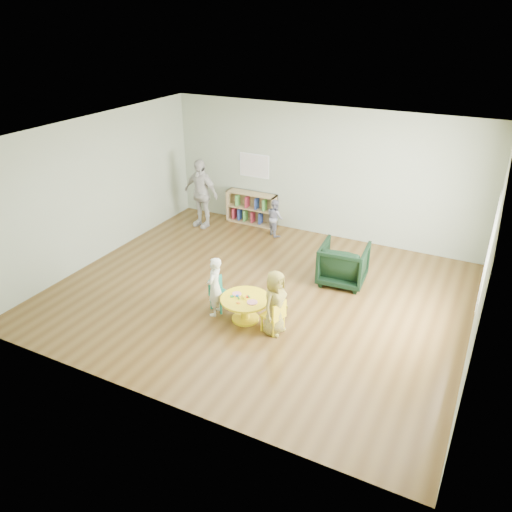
{
  "coord_description": "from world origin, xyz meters",
  "views": [
    {
      "loc": [
        3.41,
        -6.83,
        4.54
      ],
      "look_at": [
        0.1,
        -0.3,
        0.9
      ],
      "focal_mm": 35.0,
      "sensor_mm": 36.0,
      "label": 1
    }
  ],
  "objects_px": {
    "activity_table": "(245,305)",
    "child_left": "(215,287)",
    "kid_chair_right": "(275,315)",
    "adult_caretaker": "(201,193)",
    "child_right": "(275,303)",
    "kid_chair_left": "(219,292)",
    "bookshelf": "(252,208)",
    "toddler": "(275,217)",
    "armchair": "(343,264)"
  },
  "relations": [
    {
      "from": "bookshelf",
      "to": "kid_chair_right",
      "type": "bearing_deg",
      "value": -58.05
    },
    {
      "from": "kid_chair_left",
      "to": "kid_chair_right",
      "type": "bearing_deg",
      "value": 94.35
    },
    {
      "from": "kid_chair_right",
      "to": "adult_caretaker",
      "type": "bearing_deg",
      "value": 62.74
    },
    {
      "from": "kid_chair_right",
      "to": "adult_caretaker",
      "type": "distance_m",
      "value": 4.57
    },
    {
      "from": "adult_caretaker",
      "to": "child_right",
      "type": "bearing_deg",
      "value": -35.97
    },
    {
      "from": "kid_chair_left",
      "to": "kid_chair_right",
      "type": "xyz_separation_m",
      "value": [
        1.13,
        -0.22,
        0.01
      ]
    },
    {
      "from": "toddler",
      "to": "armchair",
      "type": "bearing_deg",
      "value": -177.89
    },
    {
      "from": "activity_table",
      "to": "child_left",
      "type": "relative_size",
      "value": 0.79
    },
    {
      "from": "armchair",
      "to": "child_right",
      "type": "xyz_separation_m",
      "value": [
        -0.45,
        -2.0,
        0.15
      ]
    },
    {
      "from": "activity_table",
      "to": "kid_chair_right",
      "type": "relative_size",
      "value": 1.43
    },
    {
      "from": "kid_chair_right",
      "to": "child_left",
      "type": "distance_m",
      "value": 1.11
    },
    {
      "from": "child_left",
      "to": "toddler",
      "type": "xyz_separation_m",
      "value": [
        -0.48,
        3.36,
        -0.1
      ]
    },
    {
      "from": "kid_chair_left",
      "to": "adult_caretaker",
      "type": "distance_m",
      "value": 3.67
    },
    {
      "from": "activity_table",
      "to": "armchair",
      "type": "height_order",
      "value": "armchair"
    },
    {
      "from": "bookshelf",
      "to": "toddler",
      "type": "height_order",
      "value": "toddler"
    },
    {
      "from": "kid_chair_left",
      "to": "child_left",
      "type": "distance_m",
      "value": 0.28
    },
    {
      "from": "adult_caretaker",
      "to": "kid_chair_left",
      "type": "bearing_deg",
      "value": -45.65
    },
    {
      "from": "kid_chair_left",
      "to": "child_left",
      "type": "xyz_separation_m",
      "value": [
        0.03,
        -0.18,
        0.22
      ]
    },
    {
      "from": "activity_table",
      "to": "adult_caretaker",
      "type": "relative_size",
      "value": 0.51
    },
    {
      "from": "bookshelf",
      "to": "adult_caretaker",
      "type": "distance_m",
      "value": 1.24
    },
    {
      "from": "activity_table",
      "to": "child_right",
      "type": "relative_size",
      "value": 0.76
    },
    {
      "from": "kid_chair_left",
      "to": "child_left",
      "type": "relative_size",
      "value": 0.54
    },
    {
      "from": "kid_chair_left",
      "to": "adult_caretaker",
      "type": "xyz_separation_m",
      "value": [
        -2.19,
        2.9,
        0.49
      ]
    },
    {
      "from": "bookshelf",
      "to": "child_right",
      "type": "height_order",
      "value": "child_right"
    },
    {
      "from": "kid_chair_right",
      "to": "child_right",
      "type": "bearing_deg",
      "value": 121.2
    },
    {
      "from": "activity_table",
      "to": "child_right",
      "type": "bearing_deg",
      "value": -9.8
    },
    {
      "from": "child_left",
      "to": "kid_chair_left",
      "type": "bearing_deg",
      "value": -177.73
    },
    {
      "from": "kid_chair_left",
      "to": "toddler",
      "type": "distance_m",
      "value": 3.21
    },
    {
      "from": "kid_chair_right",
      "to": "child_left",
      "type": "xyz_separation_m",
      "value": [
        -1.09,
        0.03,
        0.21
      ]
    },
    {
      "from": "child_right",
      "to": "adult_caretaker",
      "type": "height_order",
      "value": "adult_caretaker"
    },
    {
      "from": "kid_chair_left",
      "to": "bookshelf",
      "type": "distance_m",
      "value": 3.78
    },
    {
      "from": "bookshelf",
      "to": "adult_caretaker",
      "type": "xyz_separation_m",
      "value": [
        -0.95,
        -0.67,
        0.42
      ]
    },
    {
      "from": "kid_chair_right",
      "to": "bookshelf",
      "type": "xyz_separation_m",
      "value": [
        -2.36,
        3.79,
        0.07
      ]
    },
    {
      "from": "kid_chair_right",
      "to": "child_left",
      "type": "height_order",
      "value": "child_left"
    },
    {
      "from": "activity_table",
      "to": "kid_chair_left",
      "type": "xyz_separation_m",
      "value": [
        -0.56,
        0.12,
        0.02
      ]
    },
    {
      "from": "child_left",
      "to": "toddler",
      "type": "relative_size",
      "value": 1.23
    },
    {
      "from": "activity_table",
      "to": "kid_chair_right",
      "type": "bearing_deg",
      "value": -9.61
    },
    {
      "from": "child_left",
      "to": "toddler",
      "type": "distance_m",
      "value": 3.39
    },
    {
      "from": "kid_chair_left",
      "to": "adult_caretaker",
      "type": "bearing_deg",
      "value": -127.8
    },
    {
      "from": "activity_table",
      "to": "bookshelf",
      "type": "bearing_deg",
      "value": 115.93
    },
    {
      "from": "armchair",
      "to": "adult_caretaker",
      "type": "distance_m",
      "value": 3.94
    },
    {
      "from": "child_left",
      "to": "child_right",
      "type": "distance_m",
      "value": 1.09
    },
    {
      "from": "kid_chair_left",
      "to": "child_right",
      "type": "distance_m",
      "value": 1.17
    },
    {
      "from": "kid_chair_right",
      "to": "child_right",
      "type": "xyz_separation_m",
      "value": [
        -0.0,
        -0.0,
        0.23
      ]
    },
    {
      "from": "kid_chair_right",
      "to": "armchair",
      "type": "xyz_separation_m",
      "value": [
        0.44,
        2.0,
        0.08
      ]
    },
    {
      "from": "kid_chair_right",
      "to": "toddler",
      "type": "bearing_deg",
      "value": 40.9
    },
    {
      "from": "activity_table",
      "to": "adult_caretaker",
      "type": "bearing_deg",
      "value": 132.27
    },
    {
      "from": "activity_table",
      "to": "adult_caretaker",
      "type": "xyz_separation_m",
      "value": [
        -2.75,
        3.02,
        0.51
      ]
    },
    {
      "from": "bookshelf",
      "to": "child_left",
      "type": "distance_m",
      "value": 3.96
    },
    {
      "from": "bookshelf",
      "to": "child_left",
      "type": "relative_size",
      "value": 1.18
    }
  ]
}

